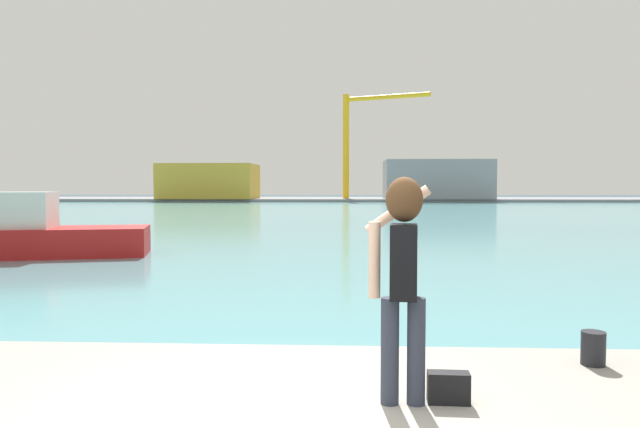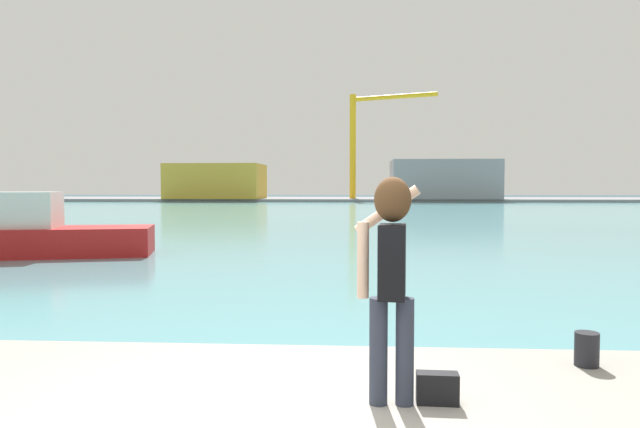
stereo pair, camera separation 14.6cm
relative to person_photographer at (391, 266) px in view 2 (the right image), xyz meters
The scene contains 10 objects.
ground_plane 49.64m from the person_photographer, 91.08° to the left, with size 220.00×220.00×0.00m, color #334751.
harbor_water 51.63m from the person_photographer, 91.04° to the left, with size 140.00×100.00×0.02m, color #599EA8.
far_shore_dock 91.61m from the person_photographer, 90.58° to the left, with size 140.00×20.00×0.46m, color gray.
person_photographer is the anchor object (origin of this frame).
handbag 1.01m from the person_photographer, ahead, with size 0.32×0.14×0.24m, color black.
harbor_bollard 2.34m from the person_photographer, 29.30° to the left, with size 0.22×0.22×0.31m, color black.
boat_moored 17.87m from the person_photographer, 127.06° to the left, with size 7.07×3.88×2.14m.
warehouse_left 89.16m from the person_photographer, 104.48° to the left, with size 14.58×10.34×5.43m, color gold.
warehouse_right 87.36m from the person_photographer, 81.17° to the left, with size 16.08×10.05×5.95m, color gray.
port_crane 87.89m from the person_photographer, 89.26° to the left, with size 13.24×5.75×16.50m.
Camera 2 is at (0.66, -3.97, 2.33)m, focal length 32.43 mm.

